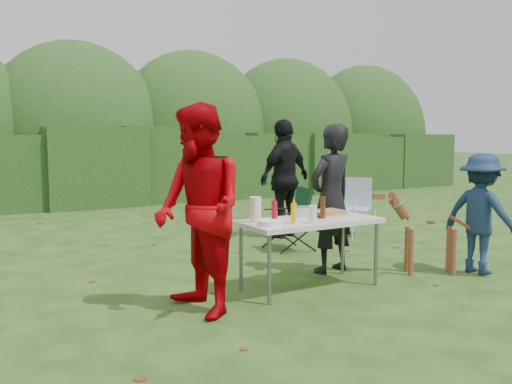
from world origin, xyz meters
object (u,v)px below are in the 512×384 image
mustard_bottle (294,214)px  beer_bottle (323,207)px  person_red_jacket (199,210)px  paper_towel_roll (255,210)px  camping_chair (289,219)px  lawn_chair (353,207)px  child (481,214)px  ketchup_bottle (274,212)px  person_cook (331,199)px  folding_table (310,224)px  dog (431,234)px  person_black_puffy (285,178)px

mustard_bottle → beer_bottle: 0.46m
person_red_jacket → beer_bottle: person_red_jacket is taller
person_red_jacket → paper_towel_roll: size_ratio=7.37×
person_red_jacket → camping_chair: size_ratio=2.14×
lawn_chair → beer_bottle: beer_bottle is taller
mustard_bottle → beer_bottle: size_ratio=0.83×
child → camping_chair: child is taller
lawn_chair → ketchup_bottle: (-2.86, -2.11, 0.38)m
person_cook → folding_table: bearing=24.7°
person_red_jacket → mustard_bottle: person_red_jacket is taller
dog → lawn_chair: 2.49m
lawn_chair → ketchup_bottle: 3.58m
ketchup_bottle → beer_bottle: beer_bottle is taller
child → camping_chair: bearing=19.8°
camping_chair → ketchup_bottle: 2.21m
person_cook → ketchup_bottle: (-1.07, -0.44, -0.03)m
person_red_jacket → ketchup_bottle: 0.94m
lawn_chair → mustard_bottle: 3.54m
camping_chair → dog: bearing=120.8°
dog → camping_chair: bearing=-38.9°
folding_table → dog: dog is taller
dog → lawn_chair: size_ratio=1.05×
person_black_puffy → child: (0.71, -3.10, -0.23)m
mustard_bottle → folding_table: bearing=24.0°
camping_chair → beer_bottle: bearing=78.2°
person_red_jacket → dog: person_red_jacket is taller
person_cook → beer_bottle: bearing=33.9°
person_black_puffy → lawn_chair: (1.02, -0.48, -0.47)m
dog → camping_chair: (-0.69, 1.94, -0.02)m
child → beer_bottle: 2.02m
person_black_puffy → dog: 2.87m
ketchup_bottle → beer_bottle: 0.59m
person_cook → ketchup_bottle: person_cook is taller
ketchup_bottle → mustard_bottle: bearing=-42.3°
person_cook → camping_chair: person_cook is taller
paper_towel_roll → lawn_chair: bearing=33.5°
person_red_jacket → camping_chair: bearing=127.2°
lawn_chair → mustard_bottle: (-2.72, -2.25, 0.37)m
person_cook → person_black_puffy: size_ratio=0.93×
person_cook → child: bearing=137.4°
child → ketchup_bottle: 2.61m
folding_table → person_red_jacket: bearing=-172.5°
camping_chair → beer_bottle: beer_bottle is taller
dog → beer_bottle: beer_bottle is taller
ketchup_bottle → paper_towel_roll: paper_towel_roll is taller
dog → folding_table: bearing=23.2°
folding_table → paper_towel_roll: (-0.60, 0.11, 0.18)m
dog → child: bearing=-176.1°
folding_table → camping_chair: (0.88, 1.71, -0.24)m
folding_table → camping_chair: size_ratio=1.68×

